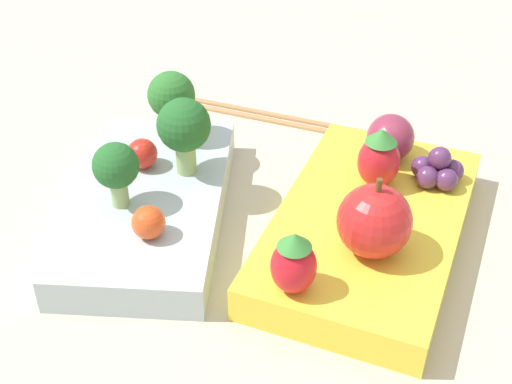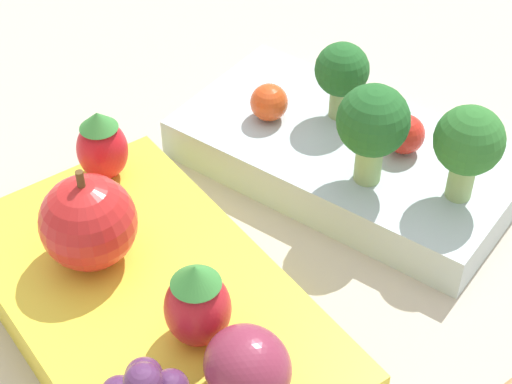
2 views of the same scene
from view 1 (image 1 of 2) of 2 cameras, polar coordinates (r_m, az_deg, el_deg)
name	(u,v)px [view 1 (image 1 of 2)]	position (r m, az deg, el deg)	size (l,w,h in m)	color
ground_plane	(252,226)	(0.52, -0.28, -2.73)	(4.00, 4.00, 0.00)	#BCB29E
bento_box_savoury	(150,205)	(0.52, -8.50, -1.04)	(0.21, 0.13, 0.03)	silver
bento_box_fruit	(368,232)	(0.50, 8.91, -3.16)	(0.22, 0.15, 0.03)	yellow
broccoli_floret_0	(116,168)	(0.49, -11.13, 1.92)	(0.03, 0.03, 0.05)	#93B770
broccoli_floret_1	(184,128)	(0.51, -5.79, 5.14)	(0.04, 0.04, 0.06)	#93B770
broccoli_floret_2	(172,97)	(0.55, -6.78, 7.52)	(0.04, 0.04, 0.06)	#93B770
cherry_tomato_0	(142,154)	(0.53, -9.09, 3.05)	(0.02, 0.02, 0.02)	red
cherry_tomato_1	(149,222)	(0.47, -8.59, -2.42)	(0.02, 0.02, 0.02)	#DB4C1E
apple	(374,221)	(0.45, 9.45, -2.32)	(0.05, 0.05, 0.06)	red
strawberry_0	(379,158)	(0.51, 9.82, 2.68)	(0.03, 0.03, 0.05)	red
strawberry_1	(294,263)	(0.42, 3.03, -5.68)	(0.03, 0.03, 0.04)	red
plum	(390,138)	(0.54, 10.70, 4.30)	(0.04, 0.04, 0.03)	#892D47
grape_cluster	(438,169)	(0.53, 14.33, 1.78)	(0.04, 0.04, 0.03)	#562D5B
chopsticks_pair	(262,114)	(0.64, 0.49, 6.28)	(0.04, 0.21, 0.01)	#A37547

